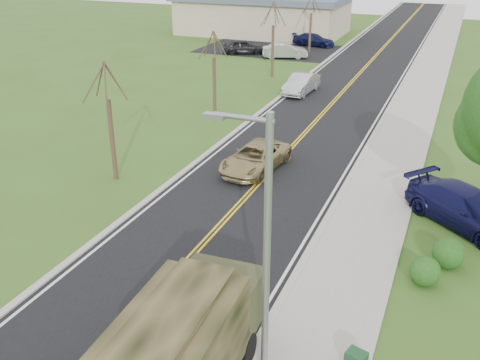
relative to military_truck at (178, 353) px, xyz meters
The scene contains 18 objects.
ground 4.17m from the military_truck, 150.44° to the left, with size 160.00×160.00×0.00m, color #39531B.
road 41.99m from the military_truck, 94.39° to the left, with size 8.00×120.00×0.01m, color black.
curb_right 41.87m from the military_truck, 88.71° to the left, with size 0.30×120.00×0.12m, color #9E998E.
sidewalk_right 41.95m from the military_truck, 86.32° to the left, with size 3.20×120.00×0.10m, color #9E998E.
curb_left 42.51m from the military_truck, 99.98° to the left, with size 0.30×120.00×0.10m, color #9E998E.
street_light 3.28m from the military_truck, 38.00° to the left, with size 1.65×0.22×8.00m.
bare_tree_a 15.64m from the military_truck, 130.82° to the left, with size 1.93×2.26×6.08m.
bare_tree_b 25.92m from the military_truck, 113.20° to the left, with size 1.83×2.14×5.73m.
bare_tree_c 37.26m from the military_truck, 105.91° to the left, with size 2.04×2.39×6.42m.
bare_tree_d 48.90m from the military_truck, 102.05° to the left, with size 1.88×2.20×5.91m.
commercial_building 60.90m from the military_truck, 108.37° to the left, with size 25.50×21.50×5.65m.
military_truck is the anchor object (origin of this frame).
suv_champagne 16.22m from the military_truck, 104.36° to the left, with size 2.28×4.95×1.37m, color #A08C5A.
sedan_silver 32.04m from the military_truck, 101.18° to the left, with size 1.62×4.64×1.53m, color silver.
pickup_navy 14.99m from the military_truck, 64.26° to the left, with size 2.31×5.69×1.65m, color #10113C.
lot_car_dark 47.27m from the military_truck, 110.35° to the left, with size 1.78×4.42×1.50m, color black.
lot_car_silver 45.43m from the military_truck, 104.90° to the left, with size 1.60×4.58×1.51m, color #AEADB2.
lot_car_navy 52.71m from the military_truck, 101.79° to the left, with size 1.97×4.84×1.41m, color #0F1339.
Camera 1 is at (8.58, -10.70, 11.34)m, focal length 40.00 mm.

